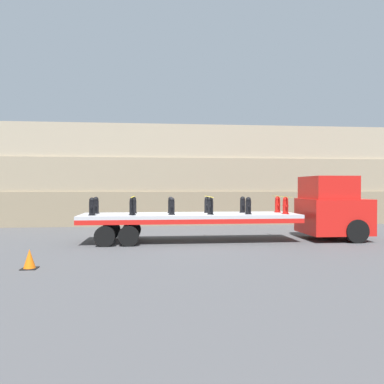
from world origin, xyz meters
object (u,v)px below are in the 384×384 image
object	(u,v)px
fire_hydrant_black_near_1	(132,206)
fire_hydrant_red_far_5	(278,205)
fire_hydrant_black_far_3	(207,205)
flatbed_trailer	(177,219)
fire_hydrant_black_near_2	(172,206)
truck_cab	(334,208)
fire_hydrant_black_far_2	(171,205)
fire_hydrant_black_near_3	(210,206)
fire_hydrant_black_far_0	(96,205)
fire_hydrant_black_far_1	(134,205)
fire_hydrant_black_far_4	(243,205)
traffic_cone	(29,259)
fire_hydrant_red_near_5	(285,206)
fire_hydrant_black_near_4	(248,206)
fire_hydrant_black_near_0	(92,207)

from	to	relation	value
fire_hydrant_black_near_1	fire_hydrant_red_far_5	distance (m)	6.82
fire_hydrant_black_near_1	fire_hydrant_red_far_5	xyz separation A→B (m)	(6.74, 1.07, 0.00)
fire_hydrant_red_far_5	fire_hydrant_black_far_3	bearing A→B (deg)	180.00
flatbed_trailer	fire_hydrant_black_near_2	world-z (taller)	fire_hydrant_black_near_2
truck_cab	fire_hydrant_red_far_5	size ratio (longest dim) A/B	3.87
fire_hydrant_black_far_2	fire_hydrant_black_near_1	bearing A→B (deg)	-147.55
fire_hydrant_black_near_3	fire_hydrant_black_far_3	bearing A→B (deg)	90.00
truck_cab	fire_hydrant_black_near_3	xyz separation A→B (m)	(-5.88, -0.54, 0.17)
fire_hydrant_black_far_0	fire_hydrant_black_near_2	bearing A→B (deg)	-17.64
fire_hydrant_black_far_1	fire_hydrant_black_far_4	world-z (taller)	same
fire_hydrant_black_near_1	fire_hydrant_black_far_0	bearing A→B (deg)	147.55
flatbed_trailer	traffic_cone	bearing A→B (deg)	-132.58
fire_hydrant_black_far_1	traffic_cone	xyz separation A→B (m)	(-2.76, -5.66, -1.32)
flatbed_trailer	fire_hydrant_black_far_4	size ratio (longest dim) A/B	12.70
fire_hydrant_black_near_1	fire_hydrant_black_near_2	world-z (taller)	same
fire_hydrant_red_near_5	fire_hydrant_black_near_4	bearing A→B (deg)	180.00
fire_hydrant_red_near_5	traffic_cone	xyz separation A→B (m)	(-9.49, -4.59, -1.32)
flatbed_trailer	fire_hydrant_black_near_2	bearing A→B (deg)	-117.00
fire_hydrant_black_far_0	fire_hydrant_black_near_4	distance (m)	6.82
fire_hydrant_black_near_4	fire_hydrant_black_near_1	bearing A→B (deg)	180.00
fire_hydrant_black_near_0	fire_hydrant_black_near_3	xyz separation A→B (m)	(5.05, 0.00, 0.00)
fire_hydrant_red_far_5	fire_hydrant_black_near_0	bearing A→B (deg)	-172.75
fire_hydrant_black_far_3	traffic_cone	size ratio (longest dim) A/B	1.28
traffic_cone	fire_hydrant_black_far_2	bearing A→B (deg)	51.91
fire_hydrant_black_near_2	fire_hydrant_black_far_2	world-z (taller)	same
fire_hydrant_black_far_2	fire_hydrant_red_near_5	distance (m)	5.16
truck_cab	fire_hydrant_black_near_2	distance (m)	7.58
fire_hydrant_black_near_2	fire_hydrant_black_near_3	xyz separation A→B (m)	(1.68, 0.00, 0.00)
fire_hydrant_black_far_4	fire_hydrant_red_near_5	xyz separation A→B (m)	(1.68, -1.07, 0.00)
fire_hydrant_black_near_4	truck_cab	bearing A→B (deg)	7.28
fire_hydrant_black_far_1	fire_hydrant_black_near_3	world-z (taller)	same
fire_hydrant_black_far_3	fire_hydrant_black_far_0	bearing A→B (deg)	180.00
truck_cab	fire_hydrant_black_far_4	xyz separation A→B (m)	(-4.19, 0.54, 0.17)
fire_hydrant_red_near_5	fire_hydrant_black_near_1	bearing A→B (deg)	180.00
truck_cab	fire_hydrant_black_far_0	size ratio (longest dim) A/B	3.87
fire_hydrant_red_far_5	fire_hydrant_black_far_0	bearing A→B (deg)	180.00
fire_hydrant_black_far_0	fire_hydrant_black_near_1	xyz separation A→B (m)	(1.68, -1.07, 0.00)
fire_hydrant_black_far_1	fire_hydrant_black_far_4	size ratio (longest dim) A/B	1.00
fire_hydrant_black_far_0	fire_hydrant_black_far_2	xyz separation A→B (m)	(3.37, 0.00, 0.00)
fire_hydrant_black_near_2	fire_hydrant_black_near_4	world-z (taller)	same
flatbed_trailer	fire_hydrant_red_near_5	world-z (taller)	fire_hydrant_red_near_5
truck_cab	traffic_cone	xyz separation A→B (m)	(-12.00, -5.13, -1.15)
fire_hydrant_black_near_4	traffic_cone	world-z (taller)	fire_hydrant_black_near_4
fire_hydrant_black_near_3	fire_hydrant_red_far_5	world-z (taller)	same
fire_hydrant_black_far_0	traffic_cone	xyz separation A→B (m)	(-1.07, -5.66, -1.32)
fire_hydrant_black_near_1	fire_hydrant_black_near_2	bearing A→B (deg)	0.00
fire_hydrant_black_far_1	traffic_cone	size ratio (longest dim) A/B	1.28
fire_hydrant_black_far_2	fire_hydrant_black_near_2	bearing A→B (deg)	-90.00
fire_hydrant_black_near_3	fire_hydrant_black_far_4	xyz separation A→B (m)	(1.68, 1.07, 0.00)
fire_hydrant_black_near_2	fire_hydrant_red_near_5	bearing A→B (deg)	0.00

